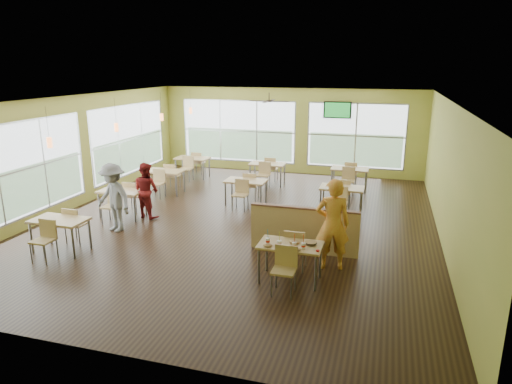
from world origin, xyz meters
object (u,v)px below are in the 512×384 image
food_basket (311,243)px  half_wall_divider (304,230)px  main_table (290,250)px  man_plaid (333,224)px

food_basket → half_wall_divider: bearing=105.4°
food_basket → main_table: bearing=-166.3°
main_table → half_wall_divider: half_wall_divider is taller
half_wall_divider → man_plaid: size_ratio=1.27×
main_table → half_wall_divider: bearing=90.0°
food_basket → man_plaid: bearing=66.2°
half_wall_divider → food_basket: (0.38, -1.36, 0.26)m
main_table → man_plaid: size_ratio=0.80×
half_wall_divider → man_plaid: man_plaid is taller
main_table → man_plaid: 1.10m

